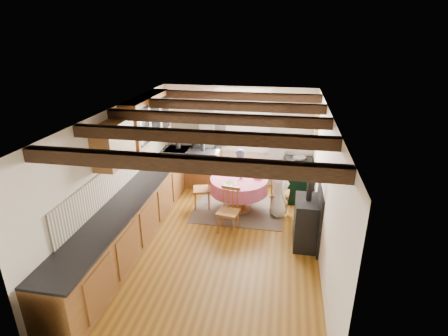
% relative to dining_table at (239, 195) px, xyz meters
% --- Properties ---
extents(floor, '(3.60, 5.50, 0.00)m').
position_rel_dining_table_xyz_m(floor, '(-0.23, -1.30, -0.36)').
color(floor, brown).
rests_on(floor, ground).
extents(ceiling, '(3.60, 5.50, 0.00)m').
position_rel_dining_table_xyz_m(ceiling, '(-0.23, -1.30, 2.04)').
color(ceiling, white).
rests_on(ceiling, ground).
extents(wall_back, '(3.60, 0.00, 2.40)m').
position_rel_dining_table_xyz_m(wall_back, '(-0.23, 1.45, 0.84)').
color(wall_back, silver).
rests_on(wall_back, ground).
extents(wall_front, '(3.60, 0.00, 2.40)m').
position_rel_dining_table_xyz_m(wall_front, '(-0.23, -4.05, 0.84)').
color(wall_front, silver).
rests_on(wall_front, ground).
extents(wall_left, '(0.00, 5.50, 2.40)m').
position_rel_dining_table_xyz_m(wall_left, '(-2.03, -1.30, 0.84)').
color(wall_left, silver).
rests_on(wall_left, ground).
extents(wall_right, '(0.00, 5.50, 2.40)m').
position_rel_dining_table_xyz_m(wall_right, '(1.57, -1.30, 0.84)').
color(wall_right, silver).
rests_on(wall_right, ground).
extents(beam_a, '(3.60, 0.16, 0.16)m').
position_rel_dining_table_xyz_m(beam_a, '(-0.23, -3.30, 1.95)').
color(beam_a, '#3C2614').
rests_on(beam_a, ceiling).
extents(beam_b, '(3.60, 0.16, 0.16)m').
position_rel_dining_table_xyz_m(beam_b, '(-0.23, -2.30, 1.95)').
color(beam_b, '#3C2614').
rests_on(beam_b, ceiling).
extents(beam_c, '(3.60, 0.16, 0.16)m').
position_rel_dining_table_xyz_m(beam_c, '(-0.23, -1.30, 1.95)').
color(beam_c, '#3C2614').
rests_on(beam_c, ceiling).
extents(beam_d, '(3.60, 0.16, 0.16)m').
position_rel_dining_table_xyz_m(beam_d, '(-0.23, -0.30, 1.95)').
color(beam_d, '#3C2614').
rests_on(beam_d, ceiling).
extents(beam_e, '(3.60, 0.16, 0.16)m').
position_rel_dining_table_xyz_m(beam_e, '(-0.23, 0.70, 1.95)').
color(beam_e, '#3C2614').
rests_on(beam_e, ceiling).
extents(splash_left, '(0.02, 4.50, 0.55)m').
position_rel_dining_table_xyz_m(splash_left, '(-2.01, -1.00, 0.84)').
color(splash_left, beige).
rests_on(splash_left, wall_left).
extents(splash_back, '(1.40, 0.02, 0.55)m').
position_rel_dining_table_xyz_m(splash_back, '(-1.23, 1.43, 0.84)').
color(splash_back, beige).
rests_on(splash_back, wall_back).
extents(base_cabinet_left, '(0.60, 5.30, 0.88)m').
position_rel_dining_table_xyz_m(base_cabinet_left, '(-1.73, -1.30, 0.08)').
color(base_cabinet_left, brown).
rests_on(base_cabinet_left, floor).
extents(base_cabinet_back, '(1.30, 0.60, 0.88)m').
position_rel_dining_table_xyz_m(base_cabinet_back, '(-1.28, 1.15, 0.08)').
color(base_cabinet_back, brown).
rests_on(base_cabinet_back, floor).
extents(worktop_left, '(0.64, 5.30, 0.04)m').
position_rel_dining_table_xyz_m(worktop_left, '(-1.71, -1.30, 0.54)').
color(worktop_left, black).
rests_on(worktop_left, base_cabinet_left).
extents(worktop_back, '(1.30, 0.64, 0.04)m').
position_rel_dining_table_xyz_m(worktop_back, '(-1.28, 1.13, 0.54)').
color(worktop_back, black).
rests_on(worktop_back, base_cabinet_back).
extents(wall_cabinet_glass, '(0.34, 1.80, 0.90)m').
position_rel_dining_table_xyz_m(wall_cabinet_glass, '(-1.86, -0.10, 1.59)').
color(wall_cabinet_glass, brown).
rests_on(wall_cabinet_glass, wall_left).
extents(wall_cabinet_solid, '(0.34, 0.90, 0.70)m').
position_rel_dining_table_xyz_m(wall_cabinet_solid, '(-1.86, -1.60, 1.54)').
color(wall_cabinet_solid, brown).
rests_on(wall_cabinet_solid, wall_left).
extents(window_frame, '(1.34, 0.03, 1.54)m').
position_rel_dining_table_xyz_m(window_frame, '(-0.13, 1.43, 1.24)').
color(window_frame, white).
rests_on(window_frame, wall_back).
extents(window_pane, '(1.20, 0.01, 1.40)m').
position_rel_dining_table_xyz_m(window_pane, '(-0.13, 1.44, 1.24)').
color(window_pane, white).
rests_on(window_pane, wall_back).
extents(curtain_left, '(0.35, 0.10, 2.10)m').
position_rel_dining_table_xyz_m(curtain_left, '(-0.98, 1.35, 0.74)').
color(curtain_left, '#AFAFAF').
rests_on(curtain_left, wall_back).
extents(curtain_right, '(0.35, 0.10, 2.10)m').
position_rel_dining_table_xyz_m(curtain_right, '(0.72, 1.35, 0.74)').
color(curtain_right, '#AFAFAF').
rests_on(curtain_right, wall_back).
extents(curtain_rod, '(2.00, 0.03, 0.03)m').
position_rel_dining_table_xyz_m(curtain_rod, '(-0.13, 1.35, 1.84)').
color(curtain_rod, black).
rests_on(curtain_rod, wall_back).
extents(wall_picture, '(0.04, 0.50, 0.60)m').
position_rel_dining_table_xyz_m(wall_picture, '(1.54, 1.00, 1.34)').
color(wall_picture, gold).
rests_on(wall_picture, wall_right).
extents(wall_plate, '(0.30, 0.02, 0.30)m').
position_rel_dining_table_xyz_m(wall_plate, '(0.82, 1.42, 1.34)').
color(wall_plate, silver).
rests_on(wall_plate, wall_back).
extents(rug, '(1.90, 1.48, 0.01)m').
position_rel_dining_table_xyz_m(rug, '(-0.00, 0.00, -0.36)').
color(rug, '#4A372F').
rests_on(rug, floor).
extents(dining_table, '(1.20, 1.20, 0.72)m').
position_rel_dining_table_xyz_m(dining_table, '(0.00, 0.00, 0.00)').
color(dining_table, '#B75F75').
rests_on(dining_table, floor).
extents(chair_near, '(0.44, 0.45, 0.89)m').
position_rel_dining_table_xyz_m(chair_near, '(-0.08, -0.89, 0.08)').
color(chair_near, '#955A27').
rests_on(chair_near, floor).
extents(chair_left, '(0.49, 0.47, 0.90)m').
position_rel_dining_table_xyz_m(chair_left, '(-0.80, 0.00, 0.09)').
color(chair_left, '#955A27').
rests_on(chair_left, floor).
extents(chair_right, '(0.45, 0.43, 0.95)m').
position_rel_dining_table_xyz_m(chair_right, '(0.86, 0.06, 0.11)').
color(chair_right, '#955A27').
rests_on(chair_right, floor).
extents(aga_range, '(0.62, 0.95, 0.88)m').
position_rel_dining_table_xyz_m(aga_range, '(1.24, 0.85, 0.08)').
color(aga_range, black).
rests_on(aga_range, floor).
extents(cast_iron_stove, '(0.42, 0.69, 1.39)m').
position_rel_dining_table_xyz_m(cast_iron_stove, '(1.35, -1.07, 0.33)').
color(cast_iron_stove, black).
rests_on(cast_iron_stove, floor).
extents(child_far, '(0.48, 0.37, 1.18)m').
position_rel_dining_table_xyz_m(child_far, '(-0.07, 0.62, 0.23)').
color(child_far, '#303244').
rests_on(child_far, floor).
extents(child_right, '(0.52, 0.67, 1.20)m').
position_rel_dining_table_xyz_m(child_right, '(0.85, -0.06, 0.24)').
color(child_right, beige).
rests_on(child_right, floor).
extents(bowl_a, '(0.33, 0.33, 0.06)m').
position_rel_dining_table_xyz_m(bowl_a, '(-0.13, -0.37, 0.39)').
color(bowl_a, silver).
rests_on(bowl_a, dining_table).
extents(bowl_b, '(0.21, 0.21, 0.06)m').
position_rel_dining_table_xyz_m(bowl_b, '(0.37, 0.14, 0.39)').
color(bowl_b, silver).
rests_on(bowl_b, dining_table).
extents(cup, '(0.13, 0.13, 0.08)m').
position_rel_dining_table_xyz_m(cup, '(0.04, 0.05, 0.40)').
color(cup, silver).
rests_on(cup, dining_table).
extents(canister_tall, '(0.12, 0.12, 0.21)m').
position_rel_dining_table_xyz_m(canister_tall, '(-1.64, 1.13, 0.67)').
color(canister_tall, '#262628').
rests_on(canister_tall, worktop_back).
extents(canister_wide, '(0.18, 0.18, 0.20)m').
position_rel_dining_table_xyz_m(canister_wide, '(-1.25, 1.27, 0.66)').
color(canister_wide, '#262628').
rests_on(canister_wide, worktop_back).
extents(canister_slim, '(0.10, 0.10, 0.29)m').
position_rel_dining_table_xyz_m(canister_slim, '(-1.03, 1.10, 0.70)').
color(canister_slim, '#262628').
rests_on(canister_slim, worktop_back).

